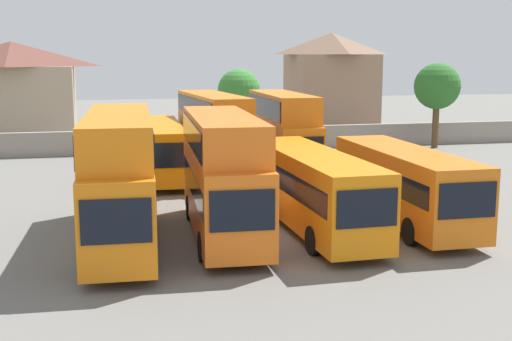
{
  "coord_description": "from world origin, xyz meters",
  "views": [
    {
      "loc": [
        -6.59,
        -26.01,
        7.31
      ],
      "look_at": [
        0.0,
        3.0,
        2.13
      ],
      "focal_mm": 46.39,
      "sensor_mm": 36.0,
      "label": 1
    }
  ],
  "objects_px": {
    "bus_4": "(404,181)",
    "house_terrace_left": "(14,92)",
    "tree_right_of_lot": "(239,91)",
    "bus_6": "(214,130)",
    "bus_5": "(160,147)",
    "house_terrace_centre": "(331,82)",
    "bus_7": "(283,128)",
    "bus_1": "(120,171)",
    "bus_2": "(223,169)",
    "tree_behind_wall": "(437,87)",
    "bus_3": "(312,186)"
  },
  "relations": [
    {
      "from": "bus_2",
      "to": "house_terrace_left",
      "type": "height_order",
      "value": "house_terrace_left"
    },
    {
      "from": "bus_5",
      "to": "tree_behind_wall",
      "type": "relative_size",
      "value": 1.67
    },
    {
      "from": "house_terrace_centre",
      "to": "bus_5",
      "type": "bearing_deg",
      "value": -130.94
    },
    {
      "from": "bus_5",
      "to": "bus_7",
      "type": "bearing_deg",
      "value": 95.49
    },
    {
      "from": "bus_5",
      "to": "bus_1",
      "type": "bearing_deg",
      "value": -9.42
    },
    {
      "from": "bus_3",
      "to": "tree_behind_wall",
      "type": "distance_m",
      "value": 28.17
    },
    {
      "from": "tree_behind_wall",
      "to": "house_terrace_left",
      "type": "bearing_deg",
      "value": 162.11
    },
    {
      "from": "tree_behind_wall",
      "to": "bus_7",
      "type": "bearing_deg",
      "value": -151.93
    },
    {
      "from": "bus_4",
      "to": "bus_6",
      "type": "relative_size",
      "value": 0.95
    },
    {
      "from": "bus_1",
      "to": "tree_behind_wall",
      "type": "bearing_deg",
      "value": 133.88
    },
    {
      "from": "bus_2",
      "to": "bus_6",
      "type": "height_order",
      "value": "bus_6"
    },
    {
      "from": "tree_right_of_lot",
      "to": "bus_6",
      "type": "bearing_deg",
      "value": -108.02
    },
    {
      "from": "bus_3",
      "to": "tree_right_of_lot",
      "type": "height_order",
      "value": "tree_right_of_lot"
    },
    {
      "from": "bus_7",
      "to": "tree_behind_wall",
      "type": "height_order",
      "value": "tree_behind_wall"
    },
    {
      "from": "bus_4",
      "to": "tree_right_of_lot",
      "type": "distance_m",
      "value": 26.66
    },
    {
      "from": "bus_5",
      "to": "bus_6",
      "type": "relative_size",
      "value": 1.02
    },
    {
      "from": "bus_1",
      "to": "bus_5",
      "type": "bearing_deg",
      "value": 171.46
    },
    {
      "from": "bus_2",
      "to": "tree_behind_wall",
      "type": "xyz_separation_m",
      "value": [
        21.15,
        22.24,
        2.06
      ]
    },
    {
      "from": "bus_3",
      "to": "bus_4",
      "type": "bearing_deg",
      "value": 89.54
    },
    {
      "from": "bus_5",
      "to": "bus_7",
      "type": "relative_size",
      "value": 1.1
    },
    {
      "from": "bus_1",
      "to": "bus_2",
      "type": "bearing_deg",
      "value": 92.87
    },
    {
      "from": "bus_4",
      "to": "bus_6",
      "type": "bearing_deg",
      "value": -155.52
    },
    {
      "from": "bus_1",
      "to": "house_terrace_left",
      "type": "height_order",
      "value": "house_terrace_left"
    },
    {
      "from": "bus_1",
      "to": "bus_6",
      "type": "xyz_separation_m",
      "value": [
        5.98,
        14.02,
        -0.06
      ]
    },
    {
      "from": "bus_6",
      "to": "tree_behind_wall",
      "type": "xyz_separation_m",
      "value": [
        19.27,
        8.25,
        2.04
      ]
    },
    {
      "from": "tree_behind_wall",
      "to": "bus_6",
      "type": "bearing_deg",
      "value": -156.82
    },
    {
      "from": "bus_5",
      "to": "bus_6",
      "type": "height_order",
      "value": "bus_6"
    },
    {
      "from": "tree_behind_wall",
      "to": "tree_right_of_lot",
      "type": "height_order",
      "value": "tree_behind_wall"
    },
    {
      "from": "bus_2",
      "to": "house_terrace_left",
      "type": "distance_m",
      "value": 35.09
    },
    {
      "from": "tree_behind_wall",
      "to": "tree_right_of_lot",
      "type": "relative_size",
      "value": 1.08
    },
    {
      "from": "bus_5",
      "to": "tree_right_of_lot",
      "type": "distance_m",
      "value": 15.12
    },
    {
      "from": "bus_2",
      "to": "tree_right_of_lot",
      "type": "distance_m",
      "value": 27.46
    },
    {
      "from": "bus_2",
      "to": "bus_3",
      "type": "bearing_deg",
      "value": 95.83
    },
    {
      "from": "bus_2",
      "to": "bus_7",
      "type": "bearing_deg",
      "value": 158.9
    },
    {
      "from": "bus_3",
      "to": "bus_4",
      "type": "xyz_separation_m",
      "value": [
        4.22,
        0.09,
        -0.02
      ]
    },
    {
      "from": "bus_6",
      "to": "tree_behind_wall",
      "type": "relative_size",
      "value": 1.64
    },
    {
      "from": "bus_4",
      "to": "house_terrace_left",
      "type": "xyz_separation_m",
      "value": [
        -20.09,
        32.66,
        2.43
      ]
    },
    {
      "from": "bus_1",
      "to": "bus_2",
      "type": "distance_m",
      "value": 4.09
    },
    {
      "from": "bus_1",
      "to": "bus_6",
      "type": "relative_size",
      "value": 1.05
    },
    {
      "from": "bus_3",
      "to": "bus_5",
      "type": "bearing_deg",
      "value": -160.54
    },
    {
      "from": "bus_7",
      "to": "bus_2",
      "type": "bearing_deg",
      "value": -22.72
    },
    {
      "from": "house_terrace_centre",
      "to": "bus_1",
      "type": "bearing_deg",
      "value": -120.87
    },
    {
      "from": "tree_right_of_lot",
      "to": "bus_3",
      "type": "bearing_deg",
      "value": -94.68
    },
    {
      "from": "bus_5",
      "to": "house_terrace_centre",
      "type": "distance_m",
      "value": 27.6
    },
    {
      "from": "bus_4",
      "to": "tree_right_of_lot",
      "type": "relative_size",
      "value": 1.69
    },
    {
      "from": "bus_5",
      "to": "bus_2",
      "type": "bearing_deg",
      "value": 7.35
    },
    {
      "from": "bus_6",
      "to": "house_terrace_left",
      "type": "relative_size",
      "value": 1.07
    },
    {
      "from": "bus_5",
      "to": "bus_6",
      "type": "bearing_deg",
      "value": 94.29
    },
    {
      "from": "house_terrace_left",
      "to": "house_terrace_centre",
      "type": "xyz_separation_m",
      "value": [
        28.6,
        1.63,
        0.49
      ]
    },
    {
      "from": "bus_7",
      "to": "tree_right_of_lot",
      "type": "distance_m",
      "value": 12.49
    }
  ]
}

